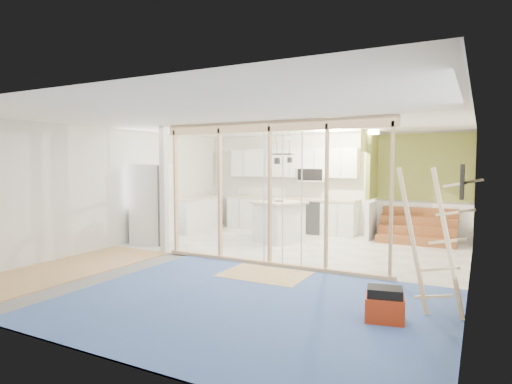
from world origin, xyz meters
The scene contains 17 objects.
room centered at (0.00, 0.00, 1.30)m, with size 7.01×8.01×2.61m.
floor_overlays centered at (0.07, 0.06, 0.01)m, with size 7.00×8.00×0.03m.
stud_frame centered at (-0.24, 0.00, 1.59)m, with size 4.66×0.14×2.60m.
base_cabinets centered at (-1.61, 3.36, 0.47)m, with size 4.45×2.24×0.93m.
upper_cabinets centered at (-0.84, 3.82, 1.82)m, with size 3.60×0.41×0.85m.
green_partition centered at (2.04, 3.66, 0.94)m, with size 2.25×1.51×2.60m.
pot_rack centered at (-0.31, 1.89, 2.00)m, with size 0.52×0.52×0.72m.
sheathing_panel centered at (3.48, -2.00, 1.30)m, with size 0.02×4.00×2.60m, color tan.
electrical_panel centered at (3.43, -1.40, 1.65)m, with size 0.04×0.30×0.40m, color #333337.
ceiling_light centered at (1.40, 3.00, 2.54)m, with size 0.32×0.32×0.08m, color #FFEABF.
fridge centered at (-3.06, 0.75, 0.91)m, with size 0.96×0.93×1.82m.
island centered at (-0.52, 2.17, 0.48)m, with size 1.29×1.29×0.96m.
bowl centered at (-0.52, 2.18, 0.99)m, with size 0.24×0.24×0.06m, color silver.
soap_bottle_a centered at (-2.50, 3.70, 1.07)m, with size 0.11×0.11×0.28m, color #A2A6B4.
soap_bottle_b centered at (0.70, 3.64, 1.02)m, with size 0.08×0.08×0.18m, color white.
toolbox centered at (2.67, -1.80, 0.20)m, with size 0.50×0.41×0.42m.
ladder centered at (3.15, -1.33, 0.92)m, with size 0.97×0.08×1.80m.
Camera 1 is at (3.62, -6.81, 1.87)m, focal length 30.00 mm.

